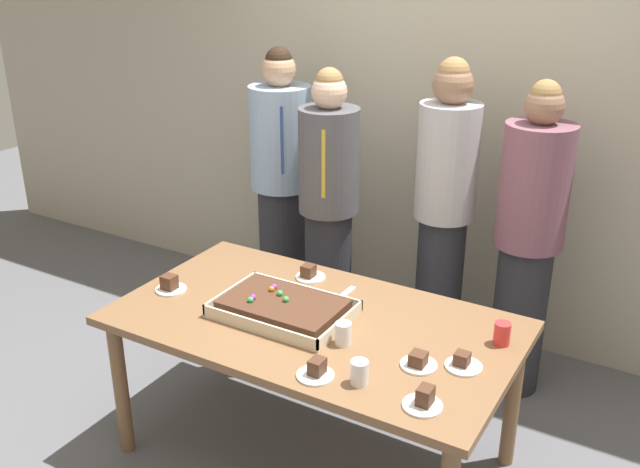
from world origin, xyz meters
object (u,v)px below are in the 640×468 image
at_px(plated_slice_far_left, 316,371).
at_px(plated_slice_center_front, 309,274).
at_px(party_table, 314,335).
at_px(person_green_shirt_behind, 282,185).
at_px(person_serving_front, 329,214).
at_px(plated_slice_near_right, 418,362).
at_px(cake_server_utensil, 344,295).
at_px(sheet_cake, 283,308).
at_px(person_striped_tie_right, 528,240).
at_px(plated_slice_far_right, 424,400).
at_px(person_far_right_suit, 444,213).
at_px(drink_cup_far_end, 359,373).
at_px(plated_slice_center_back, 170,285).
at_px(plated_slice_near_left, 463,363).
at_px(drink_cup_middle, 502,334).
at_px(drink_cup_nearest, 343,334).

xyz_separation_m(plated_slice_far_left, plated_slice_center_front, (-0.47, 0.73, 0.00)).
bearing_deg(party_table, person_green_shirt_behind, 128.85).
bearing_deg(party_table, person_serving_front, 115.86).
relative_size(plated_slice_near_right, cake_server_utensil, 0.75).
relative_size(sheet_cake, person_striped_tie_right, 0.35).
height_order(plated_slice_near_right, person_green_shirt_behind, person_green_shirt_behind).
xyz_separation_m(plated_slice_far_right, person_far_right_suit, (-0.50, 1.46, 0.15)).
relative_size(sheet_cake, drink_cup_far_end, 6.04).
bearing_deg(plated_slice_center_back, plated_slice_center_front, 41.75).
height_order(party_table, plated_slice_center_front, plated_slice_center_front).
bearing_deg(plated_slice_far_left, plated_slice_far_right, 3.92).
xyz_separation_m(party_table, plated_slice_near_left, (0.71, -0.03, 0.10)).
distance_m(plated_slice_far_left, drink_cup_middle, 0.82).
bearing_deg(sheet_cake, person_striped_tie_right, 54.43).
bearing_deg(plated_slice_near_left, drink_cup_far_end, -134.31).
bearing_deg(plated_slice_center_back, cake_server_utensil, 26.40).
xyz_separation_m(plated_slice_center_front, plated_slice_center_back, (-0.51, -0.46, 0.00)).
bearing_deg(plated_slice_near_right, cake_server_utensil, 145.09).
xyz_separation_m(plated_slice_far_right, drink_cup_middle, (0.11, 0.57, 0.02)).
bearing_deg(sheet_cake, person_far_right_suit, 74.37).
distance_m(plated_slice_near_left, drink_cup_nearest, 0.51).
bearing_deg(plated_slice_center_back, person_serving_front, 71.68).
xyz_separation_m(plated_slice_far_right, cake_server_utensil, (-0.67, 0.62, -0.02)).
height_order(sheet_cake, plated_slice_near_right, sheet_cake).
distance_m(drink_cup_nearest, cake_server_utensil, 0.44).
relative_size(plated_slice_near_left, drink_cup_far_end, 1.50).
bearing_deg(plated_slice_center_back, plated_slice_far_left, -15.39).
relative_size(plated_slice_far_left, drink_cup_middle, 1.50).
bearing_deg(sheet_cake, person_green_shirt_behind, 123.44).
distance_m(sheet_cake, plated_slice_far_right, 0.88).
bearing_deg(plated_slice_center_front, plated_slice_near_right, -30.53).
bearing_deg(plated_slice_near_left, party_table, 177.43).
height_order(party_table, cake_server_utensil, cake_server_utensil).
relative_size(cake_server_utensil, person_striped_tie_right, 0.12).
xyz_separation_m(sheet_cake, plated_slice_near_left, (0.85, 0.00, -0.02)).
height_order(drink_cup_far_end, cake_server_utensil, drink_cup_far_end).
relative_size(party_table, drink_cup_nearest, 18.08).
bearing_deg(person_far_right_suit, plated_slice_near_left, 40.74).
height_order(sheet_cake, plated_slice_near_left, sheet_cake).
xyz_separation_m(plated_slice_near_left, drink_cup_nearest, (-0.50, -0.09, 0.03)).
bearing_deg(person_green_shirt_behind, party_table, 5.39).
bearing_deg(person_far_right_suit, drink_cup_middle, 50.27).
distance_m(plated_slice_center_back, drink_cup_nearest, 0.96).
bearing_deg(drink_cup_middle, drink_cup_far_end, -124.28).
bearing_deg(plated_slice_near_right, person_far_right_suit, 107.20).
bearing_deg(plated_slice_far_left, plated_slice_near_left, 36.51).
bearing_deg(plated_slice_far_right, plated_slice_near_right, 117.31).
bearing_deg(drink_cup_nearest, party_table, 150.90).
height_order(plated_slice_near_left, plated_slice_near_right, same).
relative_size(plated_slice_near_right, person_far_right_suit, 0.08).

